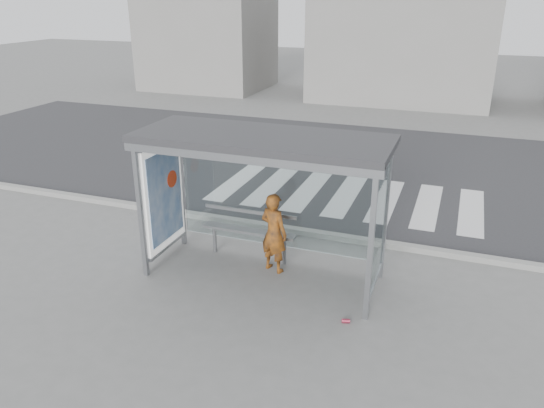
{
  "coord_description": "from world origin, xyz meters",
  "views": [
    {
      "loc": [
        3.06,
        -7.85,
        4.8
      ],
      "look_at": [
        0.1,
        0.2,
        1.34
      ],
      "focal_mm": 35.0,
      "sensor_mm": 36.0,
      "label": 1
    }
  ],
  "objects": [
    {
      "name": "ground",
      "position": [
        0.0,
        0.0,
        0.0
      ],
      "size": [
        80.0,
        80.0,
        0.0
      ],
      "primitive_type": "plane",
      "color": "slate",
      "rests_on": "ground"
    },
    {
      "name": "road",
      "position": [
        0.0,
        7.0,
        0.0
      ],
      "size": [
        30.0,
        10.0,
        0.01
      ],
      "primitive_type": "cube",
      "color": "#2C2C2F",
      "rests_on": "ground"
    },
    {
      "name": "curb",
      "position": [
        0.0,
        1.95,
        0.06
      ],
      "size": [
        30.0,
        0.18,
        0.12
      ],
      "primitive_type": "cube",
      "color": "gray",
      "rests_on": "ground"
    },
    {
      "name": "crosswalk",
      "position": [
        0.5,
        4.5,
        0.0
      ],
      "size": [
        6.55,
        3.0,
        0.0
      ],
      "color": "silver",
      "rests_on": "ground"
    },
    {
      "name": "bus_shelter",
      "position": [
        -0.37,
        0.06,
        1.98
      ],
      "size": [
        4.25,
        1.65,
        2.62
      ],
      "color": "gray",
      "rests_on": "ground"
    },
    {
      "name": "building_left",
      "position": [
        -10.0,
        18.0,
        3.0
      ],
      "size": [
        6.0,
        5.0,
        6.0
      ],
      "primitive_type": "cube",
      "color": "gray",
      "rests_on": "ground"
    },
    {
      "name": "building_center",
      "position": [
        0.0,
        18.0,
        2.5
      ],
      "size": [
        8.0,
        5.0,
        5.0
      ],
      "primitive_type": "cube",
      "color": "gray",
      "rests_on": "ground"
    },
    {
      "name": "person",
      "position": [
        0.1,
        0.28,
        0.75
      ],
      "size": [
        0.64,
        0.52,
        1.51
      ],
      "primitive_type": "imported",
      "rotation": [
        0.0,
        0.0,
        2.82
      ],
      "color": "#CB5513",
      "rests_on": "ground"
    },
    {
      "name": "bench",
      "position": [
        -0.51,
        0.58,
        0.57
      ],
      "size": [
        1.86,
        0.23,
        0.96
      ],
      "color": "slate",
      "rests_on": "ground"
    },
    {
      "name": "soda_can",
      "position": [
        1.74,
        -0.93,
        0.03
      ],
      "size": [
        0.14,
        0.1,
        0.07
      ],
      "primitive_type": "cylinder",
      "rotation": [
        0.0,
        1.57,
        0.27
      ],
      "color": "#C83B57",
      "rests_on": "ground"
    }
  ]
}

